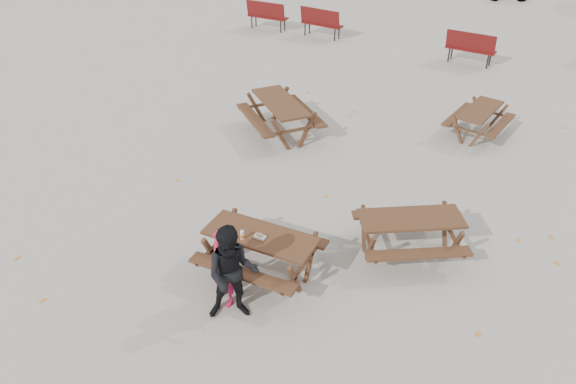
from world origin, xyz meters
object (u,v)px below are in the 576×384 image
at_px(child, 223,268).
at_px(adult, 232,274).
at_px(picnic_table_north, 281,118).
at_px(picnic_table_far, 478,122).
at_px(main_picnic_table, 260,244).
at_px(food_tray, 260,237).
at_px(soda_bottle, 242,235).
at_px(picnic_table_east, 409,235).

relative_size(child, adult, 0.84).
relative_size(child, picnic_table_north, 0.70).
distance_m(child, picnic_table_north, 5.78).
bearing_deg(picnic_table_far, picnic_table_north, 125.79).
bearing_deg(picnic_table_north, picnic_table_far, 66.58).
bearing_deg(picnic_table_north, main_picnic_table, -25.75).
relative_size(food_tray, soda_bottle, 1.06).
bearing_deg(picnic_table_north, picnic_table_east, 3.44).
height_order(picnic_table_north, picnic_table_far, picnic_table_north).
distance_m(soda_bottle, picnic_table_east, 2.87).
distance_m(child, picnic_table_east, 3.26).
relative_size(food_tray, adult, 0.11).
xyz_separation_m(child, picnic_table_north, (-1.81, 5.48, -0.26)).
distance_m(main_picnic_table, picnic_table_north, 5.05).
bearing_deg(child, food_tray, 90.37).
bearing_deg(soda_bottle, main_picnic_table, 47.93).
bearing_deg(food_tray, picnic_table_east, 39.55).
distance_m(picnic_table_east, picnic_table_north, 5.04).
relative_size(soda_bottle, picnic_table_far, 0.11).
height_order(main_picnic_table, picnic_table_east, main_picnic_table).
bearing_deg(main_picnic_table, child, -102.03).
bearing_deg(food_tray, picnic_table_north, 113.23).
bearing_deg(food_tray, picnic_table_far, 71.80).
xyz_separation_m(main_picnic_table, food_tray, (0.03, -0.06, 0.21)).
bearing_deg(picnic_table_north, child, -30.66).
xyz_separation_m(picnic_table_north, picnic_table_far, (4.23, 2.02, -0.08)).
height_order(adult, picnic_table_north, adult).
relative_size(main_picnic_table, picnic_table_east, 1.04).
xyz_separation_m(main_picnic_table, picnic_table_north, (-1.99, 4.64, -0.17)).
xyz_separation_m(food_tray, child, (-0.21, -0.77, -0.12)).
bearing_deg(child, main_picnic_table, 93.67).
distance_m(picnic_table_north, picnic_table_far, 4.69).
distance_m(soda_bottle, picnic_table_north, 5.20).
relative_size(picnic_table_east, picnic_table_far, 1.12).
bearing_deg(main_picnic_table, picnic_table_far, 71.38).
relative_size(food_tray, picnic_table_north, 0.09).
relative_size(adult, picnic_table_north, 0.83).
relative_size(picnic_table_east, picnic_table_north, 0.89).
xyz_separation_m(main_picnic_table, adult, (0.10, -1.01, 0.21)).
distance_m(child, adult, 0.35).
bearing_deg(picnic_table_far, soda_bottle, 170.75).
bearing_deg(soda_bottle, food_tray, 33.65).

